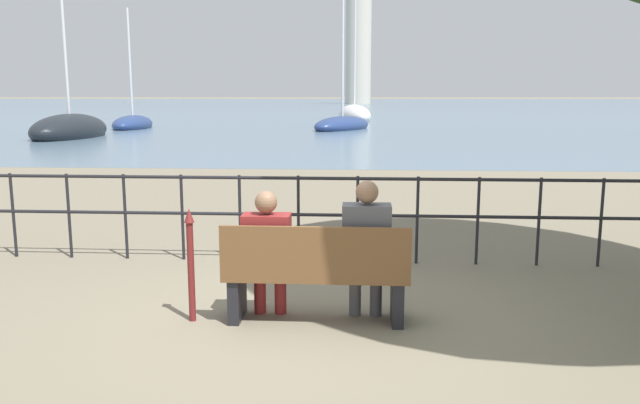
{
  "coord_description": "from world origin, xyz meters",
  "views": [
    {
      "loc": [
        0.37,
        -5.33,
        2.0
      ],
      "look_at": [
        0.0,
        0.5,
        0.99
      ],
      "focal_mm": 35.0,
      "sensor_mm": 36.0,
      "label": 1
    }
  ],
  "objects_px": {
    "sailboat_0": "(133,124)",
    "harbor_lighthouse": "(358,46)",
    "sailboat_3": "(70,130)",
    "seated_person_right": "(366,245)",
    "seated_person_left": "(267,249)",
    "park_bench": "(316,276)",
    "closed_umbrella": "(191,259)",
    "sailboat_4": "(342,125)",
    "sailboat_2": "(354,115)"
  },
  "relations": [
    {
      "from": "sailboat_0",
      "to": "harbor_lighthouse",
      "type": "distance_m",
      "value": 105.85
    },
    {
      "from": "sailboat_3",
      "to": "seated_person_right",
      "type": "bearing_deg",
      "value": -60.69
    },
    {
      "from": "harbor_lighthouse",
      "to": "sailboat_0",
      "type": "bearing_deg",
      "value": -97.19
    },
    {
      "from": "sailboat_0",
      "to": "seated_person_left",
      "type": "bearing_deg",
      "value": -72.6
    },
    {
      "from": "park_bench",
      "to": "closed_umbrella",
      "type": "distance_m",
      "value": 1.12
    },
    {
      "from": "closed_umbrella",
      "to": "sailboat_3",
      "type": "relative_size",
      "value": 0.14
    },
    {
      "from": "sailboat_4",
      "to": "harbor_lighthouse",
      "type": "bearing_deg",
      "value": 113.8
    },
    {
      "from": "sailboat_0",
      "to": "sailboat_3",
      "type": "bearing_deg",
      "value": -95.23
    },
    {
      "from": "sailboat_3",
      "to": "sailboat_2",
      "type": "bearing_deg",
      "value": 56.49
    },
    {
      "from": "park_bench",
      "to": "sailboat_3",
      "type": "relative_size",
      "value": 0.22
    },
    {
      "from": "seated_person_left",
      "to": "seated_person_right",
      "type": "bearing_deg",
      "value": -0.25
    },
    {
      "from": "harbor_lighthouse",
      "to": "seated_person_right",
      "type": "bearing_deg",
      "value": -89.77
    },
    {
      "from": "closed_umbrella",
      "to": "sailboat_2",
      "type": "relative_size",
      "value": 0.1
    },
    {
      "from": "seated_person_left",
      "to": "sailboat_0",
      "type": "distance_m",
      "value": 34.11
    },
    {
      "from": "sailboat_3",
      "to": "harbor_lighthouse",
      "type": "xyz_separation_m",
      "value": [
        13.23,
        112.36,
        12.35
      ]
    },
    {
      "from": "sailboat_2",
      "to": "sailboat_4",
      "type": "distance_m",
      "value": 13.15
    },
    {
      "from": "sailboat_4",
      "to": "sailboat_2",
      "type": "bearing_deg",
      "value": 111.61
    },
    {
      "from": "seated_person_left",
      "to": "harbor_lighthouse",
      "type": "xyz_separation_m",
      "value": [
        0.33,
        135.89,
        12.04
      ]
    },
    {
      "from": "sailboat_0",
      "to": "harbor_lighthouse",
      "type": "height_order",
      "value": "harbor_lighthouse"
    },
    {
      "from": "sailboat_3",
      "to": "sailboat_0",
      "type": "bearing_deg",
      "value": 88.42
    },
    {
      "from": "park_bench",
      "to": "seated_person_left",
      "type": "distance_m",
      "value": 0.5
    },
    {
      "from": "seated_person_right",
      "to": "seated_person_left",
      "type": "bearing_deg",
      "value": 179.75
    },
    {
      "from": "closed_umbrella",
      "to": "sailboat_4",
      "type": "height_order",
      "value": "sailboat_4"
    },
    {
      "from": "sailboat_2",
      "to": "harbor_lighthouse",
      "type": "relative_size",
      "value": 0.36
    },
    {
      "from": "closed_umbrella",
      "to": "harbor_lighthouse",
      "type": "xyz_separation_m",
      "value": [
        0.99,
        135.99,
        12.12
      ]
    },
    {
      "from": "closed_umbrella",
      "to": "harbor_lighthouse",
      "type": "height_order",
      "value": "harbor_lighthouse"
    },
    {
      "from": "sailboat_2",
      "to": "sailboat_4",
      "type": "xyz_separation_m",
      "value": [
        -0.57,
        -13.14,
        -0.12
      ]
    },
    {
      "from": "park_bench",
      "to": "sailboat_2",
      "type": "relative_size",
      "value": 0.17
    },
    {
      "from": "seated_person_left",
      "to": "sailboat_0",
      "type": "xyz_separation_m",
      "value": [
        -12.83,
        31.6,
        -0.38
      ]
    },
    {
      "from": "harbor_lighthouse",
      "to": "sailboat_4",
      "type": "bearing_deg",
      "value": -90.29
    },
    {
      "from": "seated_person_left",
      "to": "sailboat_2",
      "type": "bearing_deg",
      "value": 89.53
    },
    {
      "from": "seated_person_left",
      "to": "closed_umbrella",
      "type": "bearing_deg",
      "value": -171.2
    },
    {
      "from": "seated_person_right",
      "to": "harbor_lighthouse",
      "type": "xyz_separation_m",
      "value": [
        -0.55,
        135.9,
        11.99
      ]
    },
    {
      "from": "seated_person_right",
      "to": "sailboat_3",
      "type": "height_order",
      "value": "sailboat_3"
    },
    {
      "from": "sailboat_2",
      "to": "sailboat_4",
      "type": "bearing_deg",
      "value": -103.57
    },
    {
      "from": "sailboat_2",
      "to": "sailboat_3",
      "type": "height_order",
      "value": "sailboat_2"
    },
    {
      "from": "closed_umbrella",
      "to": "sailboat_2",
      "type": "bearing_deg",
      "value": 88.67
    },
    {
      "from": "sailboat_3",
      "to": "harbor_lighthouse",
      "type": "bearing_deg",
      "value": 82.24
    },
    {
      "from": "park_bench",
      "to": "closed_umbrella",
      "type": "height_order",
      "value": "closed_umbrella"
    },
    {
      "from": "sailboat_2",
      "to": "harbor_lighthouse",
      "type": "bearing_deg",
      "value": 78.93
    },
    {
      "from": "closed_umbrella",
      "to": "harbor_lighthouse",
      "type": "distance_m",
      "value": 136.54
    },
    {
      "from": "seated_person_left",
      "to": "harbor_lighthouse",
      "type": "height_order",
      "value": "harbor_lighthouse"
    },
    {
      "from": "sailboat_3",
      "to": "harbor_lighthouse",
      "type": "relative_size",
      "value": 0.27
    },
    {
      "from": "closed_umbrella",
      "to": "sailboat_0",
      "type": "bearing_deg",
      "value": 110.98
    },
    {
      "from": "park_bench",
      "to": "sailboat_3",
      "type": "distance_m",
      "value": 27.12
    },
    {
      "from": "sailboat_0",
      "to": "harbor_lighthouse",
      "type": "xyz_separation_m",
      "value": [
        13.15,
        104.29,
        12.42
      ]
    },
    {
      "from": "sailboat_4",
      "to": "closed_umbrella",
      "type": "bearing_deg",
      "value": -66.76
    },
    {
      "from": "sailboat_2",
      "to": "sailboat_3",
      "type": "bearing_deg",
      "value": -133.56
    },
    {
      "from": "sailboat_2",
      "to": "sailboat_3",
      "type": "relative_size",
      "value": 1.33
    },
    {
      "from": "closed_umbrella",
      "to": "harbor_lighthouse",
      "type": "bearing_deg",
      "value": 89.58
    }
  ]
}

